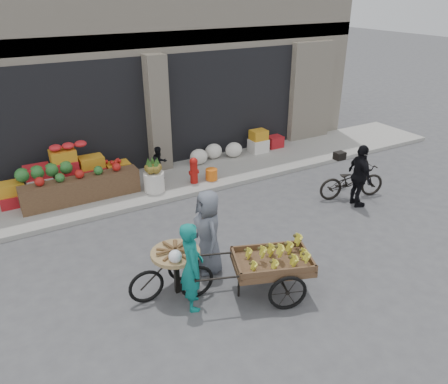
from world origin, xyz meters
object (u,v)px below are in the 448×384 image
banana_cart (270,261)px  bicycle (352,181)px  fire_hydrant (194,169)px  vendor_woman (192,266)px  cyclist (360,176)px  seated_person (159,163)px  vendor_grey (208,232)px  tricycle_cart (176,265)px  orange_bucket (211,174)px  pineapple_bin (154,182)px

banana_cart → bicycle: bearing=47.6°
fire_hydrant → vendor_woman: (-2.14, -4.29, 0.28)m
fire_hydrant → cyclist: bearing=-44.9°
seated_person → banana_cart: bearing=-101.8°
vendor_woman → vendor_grey: 1.07m
seated_person → banana_cart: 5.30m
vendor_woman → tricycle_cart: vendor_woman is taller
orange_bucket → seated_person: 1.42m
fire_hydrant → seated_person: bearing=137.1°
seated_person → banana_cart: (-0.16, -5.30, 0.09)m
pineapple_bin → vendor_grey: vendor_grey is taller
seated_person → cyclist: (3.65, -3.60, 0.19)m
pineapple_bin → cyclist: size_ratio=0.34×
fire_hydrant → seated_person: size_ratio=0.76×
fire_hydrant → orange_bucket: (0.50, -0.05, -0.23)m
vendor_woman → tricycle_cart: bearing=28.6°
fire_hydrant → bicycle: size_ratio=0.41×
banana_cart → cyclist: size_ratio=1.54×
fire_hydrant → orange_bucket: 0.55m
seated_person → vendor_woman: bearing=-116.3°
fire_hydrant → vendor_grey: 3.79m
fire_hydrant → vendor_woman: size_ratio=0.45×
banana_cart → vendor_grey: 1.29m
vendor_woman → cyclist: size_ratio=1.02×
cyclist → vendor_grey: bearing=113.3°
tricycle_cart → vendor_grey: vendor_grey is taller
tricycle_cart → cyclist: size_ratio=0.92×
banana_cart → pineapple_bin: bearing=112.9°
banana_cart → tricycle_cart: bearing=169.3°
orange_bucket → seated_person: seated_person is taller
pineapple_bin → vendor_grey: size_ratio=0.32×
cyclist → fire_hydrant: bearing=61.1°
banana_cart → vendor_woman: vendor_woman is taller
fire_hydrant → banana_cart: bearing=-100.5°
fire_hydrant → tricycle_cart: tricycle_cart is taller
seated_person → orange_bucket: bearing=-40.3°
cyclist → tricycle_cart: bearing=115.8°
orange_bucket → vendor_woman: vendor_woman is taller
pineapple_bin → cyclist: bearing=-36.5°
pineapple_bin → orange_bucket: pineapple_bin is taller
vendor_grey → bicycle: vendor_grey is taller
pineapple_bin → tricycle_cart: tricycle_cart is taller
pineapple_bin → banana_cart: (0.24, -4.70, 0.30)m
vendor_woman → tricycle_cart: size_ratio=1.10×
orange_bucket → vendor_grey: (-1.92, -3.45, 0.54)m
fire_hydrant → pineapple_bin: bearing=177.4°
orange_bucket → seated_person: bearing=149.7°
fire_hydrant → cyclist: (2.95, -2.95, 0.27)m
bicycle → cyclist: cyclist is taller
fire_hydrant → orange_bucket: bearing=-5.7°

